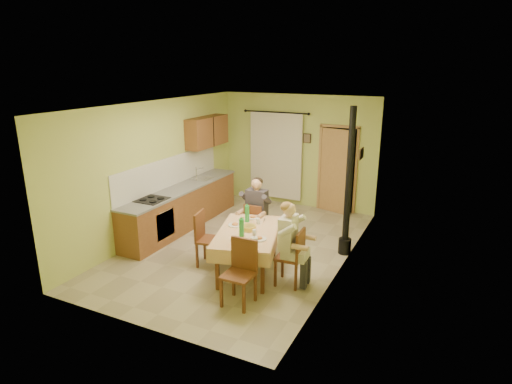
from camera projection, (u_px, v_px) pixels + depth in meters
The scene contains 17 objects.
floor at pixel (243, 247), 8.52m from camera, with size 4.00×6.00×0.01m, color tan.
room_shell at pixel (242, 157), 8.00m from camera, with size 4.04×6.04×2.82m.
kitchen_run at pixel (182, 206), 9.44m from camera, with size 0.64×3.64×1.56m.
upper_cabinets at pixel (207, 132), 10.18m from camera, with size 0.35×1.40×0.70m, color brown.
curtain at pixel (276, 155), 10.88m from camera, with size 1.70×0.07×2.22m.
doorway at pixel (337, 170), 10.30m from camera, with size 0.96×0.28×2.15m.
dining_table at pixel (248, 251), 7.42m from camera, with size 1.43×1.88×0.76m.
tableware at pixel (247, 230), 7.18m from camera, with size 0.96×1.49×0.33m.
chair_far at pixel (256, 234), 8.42m from camera, with size 0.37×0.37×0.92m.
chair_near at pixel (239, 286), 6.43m from camera, with size 0.44×0.44×1.00m.
chair_right at pixel (290, 268), 7.01m from camera, with size 0.43×0.43×0.97m.
chair_left at pixel (210, 250), 7.70m from camera, with size 0.50×0.50×0.99m.
man_far at pixel (256, 205), 8.26m from camera, with size 0.58×0.47×1.39m.
man_right at pixel (290, 234), 6.85m from camera, with size 0.47×0.59×1.39m.
stove_flue at pixel (347, 203), 7.95m from camera, with size 0.24×0.24×2.80m.
picture_back at pixel (307, 138), 10.47m from camera, with size 0.19×0.03×0.23m, color black.
picture_right at pixel (362, 154), 8.20m from camera, with size 0.03×0.31×0.21m, color brown.
Camera 1 is at (3.67, -6.94, 3.51)m, focal length 30.00 mm.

